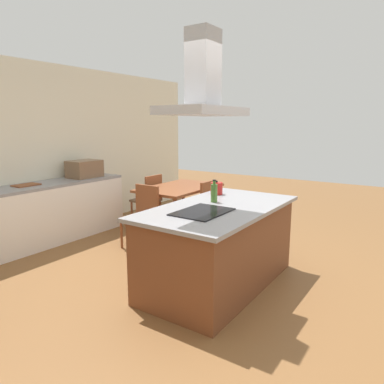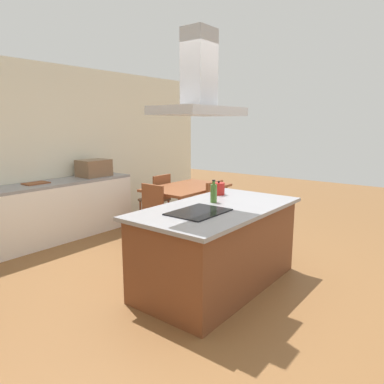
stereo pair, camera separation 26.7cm
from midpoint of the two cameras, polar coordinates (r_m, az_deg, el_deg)
ground at (r=5.02m, az=-8.96°, el=-9.90°), size 16.00×16.00×0.00m
wall_back at (r=6.12m, az=-20.70°, el=6.25°), size 7.20×0.10×2.70m
kitchen_island at (r=3.96m, az=6.03°, el=-8.61°), size 1.97×1.07×0.90m
cooktop at (r=3.56m, az=3.23°, el=-3.23°), size 0.60×0.44×0.01m
tea_kettle at (r=4.46m, az=6.02°, el=0.54°), size 0.20×0.15×0.18m
olive_oil_bottle at (r=4.00m, az=5.41°, el=-0.16°), size 0.07×0.07×0.26m
back_counter at (r=5.84m, az=-19.79°, el=-2.84°), size 2.54×0.62×0.90m
countertop_microwave at (r=6.16m, az=-14.27°, el=3.74°), size 0.50×0.38×0.28m
cutting_board at (r=5.67m, az=-22.53°, el=1.31°), size 0.34×0.24×0.02m
dining_table at (r=5.90m, az=0.45°, el=0.10°), size 1.40×0.90×0.75m
chair_facing_back_wall at (r=6.35m, az=-4.32°, el=-0.62°), size 0.42×0.42×0.89m
chair_facing_island at (r=5.56m, az=5.90°, el=-2.30°), size 0.42×0.42×0.89m
chair_at_left_end at (r=5.25m, az=-5.66°, el=-3.08°), size 0.42×0.42×0.89m
range_hood at (r=3.46m, az=3.45°, el=16.33°), size 0.90×0.55×0.78m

